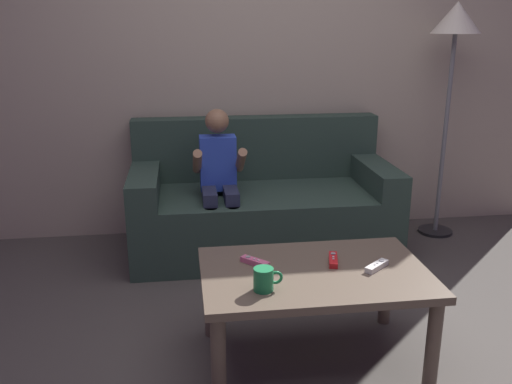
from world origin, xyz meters
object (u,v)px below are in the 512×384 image
Objects in this scene: game_remote_pink_far_corner at (255,262)px; coffee_mug at (264,279)px; person_seated_on_couch at (219,177)px; couch at (261,205)px; floor_lamp at (455,36)px; game_remote_white_near_edge at (377,266)px; game_remote_red_center at (333,260)px; coffee_table at (314,284)px.

game_remote_pink_far_corner is 1.06× the size of coffee_mug.
person_seated_on_couch is 8.09× the size of coffee_mug.
floor_lamp is at bearing 3.76° from couch.
floor_lamp is (1.29, 0.08, 1.08)m from couch.
couch is 0.42m from person_seated_on_couch.
game_remote_white_near_edge is 0.53m from game_remote_pink_far_corner.
game_remote_white_near_edge is 1.97m from floor_lamp.
game_remote_red_center is 0.41m from coffee_mug.
coffee_table is (0.32, -1.15, -0.17)m from person_seated_on_couch.
coffee_table is 0.14m from game_remote_red_center.
game_remote_red_center is at bearing -4.33° from game_remote_pink_far_corner.
coffee_mug is (-0.34, -0.22, 0.04)m from game_remote_red_center.
coffee_mug is at bearing -86.44° from person_seated_on_couch.
person_seated_on_couch is 0.98× the size of coffee_table.
coffee_mug is at bearing -165.54° from game_remote_white_near_edge.
person_seated_on_couch is at bearing 111.35° from game_remote_red_center.
person_seated_on_couch is at bearing 93.56° from coffee_mug.
couch is at bearing -176.24° from floor_lamp.
floor_lamp is at bearing 49.48° from game_remote_red_center.
floor_lamp reaches higher than game_remote_white_near_edge.
coffee_mug is at bearing -97.99° from couch.
floor_lamp reaches higher than coffee_table.
game_remote_pink_far_corner is 0.25m from coffee_mug.
game_remote_pink_far_corner is 0.08× the size of floor_lamp.
game_remote_red_center is (0.10, 0.07, 0.08)m from coffee_table.
game_remote_red_center is (-0.17, 0.09, 0.00)m from game_remote_white_near_edge.
game_remote_red_center is 1.23× the size of coffee_mug.
game_remote_white_near_edge is at bearing 14.46° from coffee_mug.
game_remote_pink_far_corner is (-0.21, -1.24, 0.16)m from couch.
floor_lamp reaches higher than game_remote_pink_far_corner.
game_remote_red_center is at bearing -130.52° from floor_lamp.
floor_lamp is at bearing 41.42° from game_remote_pink_far_corner.
person_seated_on_couch reaches higher than game_remote_pink_far_corner.
coffee_table is 8.27× the size of coffee_mug.
couch is 1.51m from coffee_mug.
couch reaches higher than coffee_table.
couch is 1.27m from game_remote_pink_far_corner.
person_seated_on_couch is 7.28× the size of game_remote_white_near_edge.
person_seated_on_couch is 0.60× the size of floor_lamp.
coffee_table is at bearing -88.51° from couch.
coffee_mug is (-0.24, -0.16, 0.11)m from coffee_table.
game_remote_pink_far_corner is (-0.35, 0.03, 0.00)m from game_remote_red_center.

